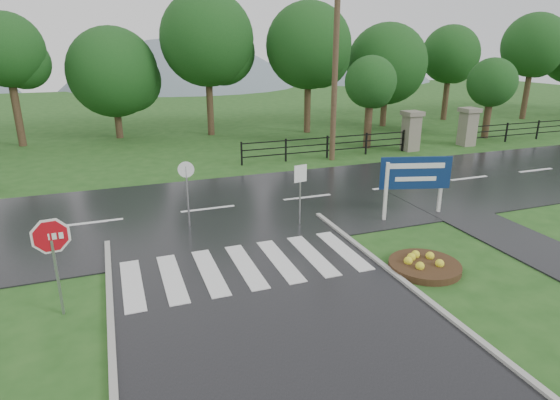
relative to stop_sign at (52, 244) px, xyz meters
name	(u,v)px	position (x,y,z in m)	size (l,w,h in m)	color
ground	(324,387)	(4.55, -4.24, -1.73)	(120.00, 120.00, 0.00)	#224D19
main_road	(208,210)	(4.55, 5.76, -1.73)	(90.00, 8.00, 0.04)	black
walkway	(513,239)	(13.05, -0.24, -1.73)	(2.20, 11.00, 0.04)	#242427
crosswalk	(246,266)	(4.55, 0.76, -1.67)	(6.50, 2.80, 0.02)	silver
pillar_west	(411,130)	(17.55, 11.76, -0.56)	(1.00, 1.00, 2.24)	gray
pillar_east	(468,126)	(21.55, 11.76, -0.56)	(1.00, 1.00, 2.24)	gray
fence_west	(327,145)	(12.30, 11.76, -1.01)	(9.58, 0.08, 1.20)	black
hills	(161,188)	(8.05, 60.76, -17.27)	(102.00, 48.00, 48.00)	slate
treeline	(178,139)	(5.55, 19.76, -1.73)	(83.20, 5.20, 10.00)	#133D14
stop_sign	(52,244)	(0.00, 0.00, 0.00)	(1.09, 0.15, 2.47)	#939399
estate_billboard	(415,176)	(11.23, 2.58, -0.23)	(2.42, 0.75, 2.19)	silver
flower_bed	(425,265)	(9.11, -1.01, -1.59)	(1.94, 1.94, 0.39)	#332111
reg_sign_small	(300,183)	(7.15, 3.16, -0.23)	(0.47, 0.10, 2.12)	#939399
reg_sign_round	(187,187)	(3.62, 4.29, -0.30)	(0.52, 0.12, 2.27)	#939399
utility_pole_east	(335,73)	(12.35, 11.26, 2.71)	(1.56, 0.29, 8.74)	#473523
entrance_tree_left	(371,83)	(15.62, 13.26, 2.00)	(2.92, 2.92, 5.24)	#3D2B1C
entrance_tree_right	(492,83)	(24.37, 13.26, 1.75)	(3.03, 3.03, 5.03)	#3D2B1C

